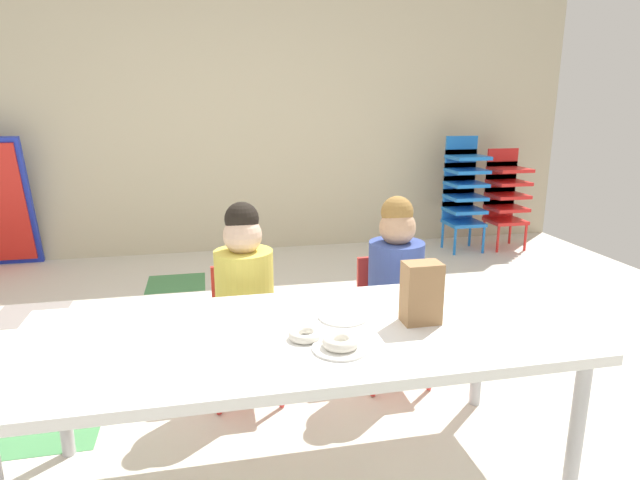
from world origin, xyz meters
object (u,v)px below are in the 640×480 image
at_px(craft_table, 300,343).
at_px(kid_chair_blue_stack, 464,188).
at_px(donut_powdered_loose, 305,335).
at_px(paper_plate_near_edge, 340,348).
at_px(paper_bag_brown, 421,293).
at_px(seated_child_middle_seat, 395,273).
at_px(donut_powdered_on_plate, 340,342).
at_px(kid_chair_red_stack, 505,193).
at_px(seated_child_near_camera, 244,284).
at_px(paper_plate_center_table, 343,317).

xyz_separation_m(craft_table, kid_chair_blue_stack, (2.02, 2.79, 0.04)).
bearing_deg(craft_table, donut_powdered_loose, -84.01).
xyz_separation_m(paper_plate_near_edge, donut_powdered_loose, (-0.09, 0.10, 0.01)).
height_order(paper_bag_brown, donut_powdered_loose, paper_bag_brown).
xyz_separation_m(seated_child_middle_seat, paper_plate_near_edge, (-0.47, -0.78, 0.03)).
relative_size(craft_table, donut_powdered_on_plate, 16.20).
bearing_deg(kid_chair_red_stack, donut_powdered_loose, -130.39).
distance_m(seated_child_middle_seat, kid_chair_red_stack, 2.87).
relative_size(seated_child_near_camera, paper_bag_brown, 4.17).
distance_m(seated_child_middle_seat, paper_plate_near_edge, 0.91).
bearing_deg(donut_powdered_on_plate, kid_chair_blue_stack, 57.09).
height_order(craft_table, kid_chair_red_stack, kid_chair_red_stack).
relative_size(donut_powdered_on_plate, donut_powdered_loose, 1.05).
xyz_separation_m(seated_child_middle_seat, kid_chair_blue_stack, (1.45, 2.18, 0.02)).
bearing_deg(kid_chair_blue_stack, kid_chair_red_stack, -0.03).
height_order(seated_child_near_camera, kid_chair_red_stack, seated_child_near_camera).
bearing_deg(kid_chair_red_stack, seated_child_near_camera, -139.88).
relative_size(craft_table, seated_child_middle_seat, 2.06).
bearing_deg(paper_plate_near_edge, donut_powdered_on_plate, 0.00).
bearing_deg(craft_table, paper_bag_brown, -2.12).
bearing_deg(donut_powdered_loose, kid_chair_red_stack, 49.61).
height_order(paper_plate_near_edge, donut_powdered_loose, donut_powdered_loose).
bearing_deg(paper_plate_near_edge, seated_child_near_camera, 107.25).
relative_size(paper_bag_brown, donut_powdered_loose, 1.97).
height_order(seated_child_middle_seat, paper_bag_brown, seated_child_middle_seat).
relative_size(seated_child_middle_seat, donut_powdered_loose, 8.23).
relative_size(craft_table, paper_bag_brown, 8.61).
bearing_deg(paper_plate_near_edge, paper_plate_center_table, 73.34).
distance_m(seated_child_near_camera, paper_plate_near_edge, 0.82).
distance_m(donut_powdered_on_plate, donut_powdered_loose, 0.14).
relative_size(kid_chair_red_stack, donut_powdered_on_plate, 7.87).
bearing_deg(kid_chair_red_stack, craft_table, -131.14).
xyz_separation_m(kid_chair_blue_stack, paper_bag_brown, (-1.58, -2.81, 0.12)).
bearing_deg(paper_plate_near_edge, kid_chair_blue_stack, 57.09).
xyz_separation_m(paper_bag_brown, donut_powdered_loose, (-0.42, -0.05, -0.09)).
bearing_deg(kid_chair_blue_stack, donut_powdered_on_plate, -122.91).
relative_size(kid_chair_blue_stack, paper_bag_brown, 4.73).
height_order(seated_child_near_camera, paper_plate_center_table, seated_child_near_camera).
relative_size(paper_plate_near_edge, donut_powdered_loose, 1.61).
distance_m(seated_child_near_camera, paper_bag_brown, 0.87).
xyz_separation_m(paper_bag_brown, donut_powdered_on_plate, (-0.33, -0.15, -0.08)).
height_order(donut_powdered_on_plate, donut_powdered_loose, donut_powdered_on_plate).
bearing_deg(paper_plate_near_edge, paper_bag_brown, 24.45).
relative_size(seated_child_middle_seat, kid_chair_blue_stack, 0.88).
relative_size(kid_chair_blue_stack, paper_plate_near_edge, 5.78).
height_order(seated_child_middle_seat, paper_plate_center_table, seated_child_middle_seat).
bearing_deg(donut_powdered_loose, kid_chair_blue_stack, 54.91).
bearing_deg(craft_table, donut_powdered_on_plate, -58.63).
xyz_separation_m(kid_chair_red_stack, donut_powdered_loose, (-2.43, -2.86, 0.08)).
distance_m(craft_table, seated_child_near_camera, 0.63).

